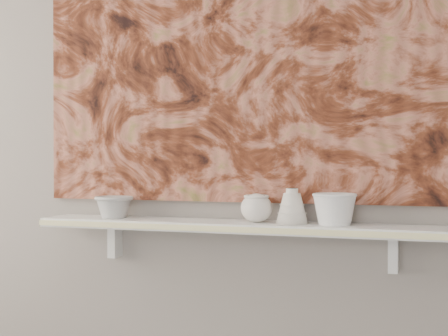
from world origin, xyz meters
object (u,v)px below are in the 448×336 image
at_px(shelf, 238,226).
at_px(painting, 245,41).
at_px(bell_vessel, 292,206).
at_px(bowl_white, 335,209).
at_px(bowl_grey, 114,207).
at_px(cup_cream, 256,208).

xyz_separation_m(shelf, painting, (0.00, 0.08, 0.62)).
xyz_separation_m(painting, bell_vessel, (0.18, -0.08, -0.55)).
bearing_deg(painting, bowl_white, -14.32).
bearing_deg(bowl_grey, shelf, 0.00).
xyz_separation_m(shelf, cup_cream, (0.06, 0.00, 0.06)).
xyz_separation_m(painting, bowl_grey, (-0.46, -0.08, -0.57)).
bearing_deg(shelf, bell_vessel, 0.00).
bearing_deg(painting, shelf, -90.00).
xyz_separation_m(shelf, bowl_white, (0.32, 0.00, 0.07)).
height_order(painting, bowl_grey, painting).
xyz_separation_m(cup_cream, bell_vessel, (0.12, 0.00, 0.01)).
relative_size(painting, bell_vessel, 13.23).
height_order(bowl_grey, cup_cream, cup_cream).
distance_m(shelf, painting, 0.63).
height_order(shelf, bowl_white, bowl_white).
distance_m(bowl_grey, bell_vessel, 0.64).
bearing_deg(bell_vessel, cup_cream, 180.00).
xyz_separation_m(bowl_grey, bell_vessel, (0.64, 0.00, 0.02)).
bearing_deg(bowl_grey, painting, 9.95).
bearing_deg(bowl_white, cup_cream, 180.00).
relative_size(shelf, cup_cream, 13.63).
xyz_separation_m(painting, bowl_white, (0.32, -0.08, -0.56)).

